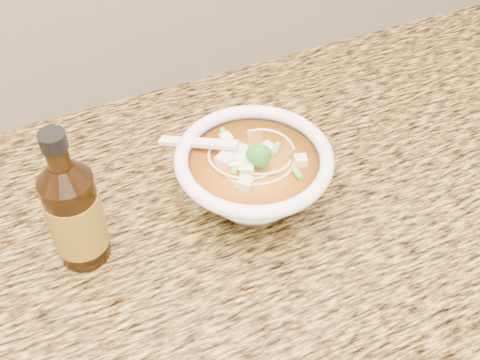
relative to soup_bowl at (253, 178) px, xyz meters
name	(u,v)px	position (x,y,z in m)	size (l,w,h in m)	color
counter_slab	(52,284)	(-0.29, 0.00, -0.07)	(4.00, 0.68, 0.04)	#A4873C
soup_bowl	(253,178)	(0.00, 0.00, 0.00)	(0.21, 0.21, 0.12)	white
hot_sauce_bottle	(74,213)	(-0.23, 0.01, 0.03)	(0.08, 0.08, 0.20)	black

